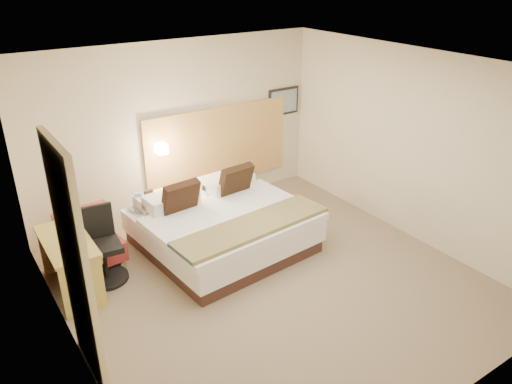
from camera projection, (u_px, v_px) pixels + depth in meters
floor at (271, 281)px, 6.40m from camera, size 4.80×5.00×0.02m
ceiling at (274, 67)px, 5.25m from camera, size 4.80×5.00×0.02m
wall_back at (178, 129)px, 7.71m from camera, size 4.80×0.02×2.70m
wall_front at (457, 292)px, 3.94m from camera, size 4.80×0.02×2.70m
wall_left at (60, 244)px, 4.60m from camera, size 0.02×5.00×2.70m
wall_right at (411, 145)px, 7.04m from camera, size 0.02×5.00×2.70m
headboard_panel at (219, 146)px, 8.20m from camera, size 2.60×0.04×1.30m
art_frame at (283, 101)px, 8.64m from camera, size 0.62×0.03×0.47m
art_canvas at (284, 102)px, 8.63m from camera, size 0.54×0.01×0.39m
lamp_arm at (160, 148)px, 7.55m from camera, size 0.02×0.12×0.02m
lamp_shade at (162, 149)px, 7.50m from camera, size 0.15×0.15×0.15m
curtain at (76, 267)px, 4.49m from camera, size 0.06×0.90×2.42m
bottle_a at (137, 199)px, 7.09m from camera, size 0.07×0.07×0.19m
bottle_b at (141, 199)px, 7.11m from camera, size 0.07×0.07×0.19m
menu_folder at (149, 197)px, 7.14m from camera, size 0.13×0.07×0.21m
bed at (222, 225)px, 7.03m from camera, size 2.29×2.24×1.04m
lounge_chair at (90, 244)px, 6.63m from camera, size 0.77×0.69×0.76m
side_table at (146, 220)px, 7.24m from camera, size 0.55×0.55×0.54m
desk at (70, 250)px, 6.00m from camera, size 0.54×1.15×0.72m
desk_chair at (102, 251)px, 6.28m from camera, size 0.59×0.59×0.97m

